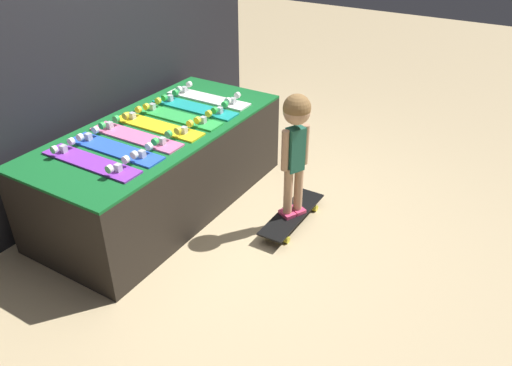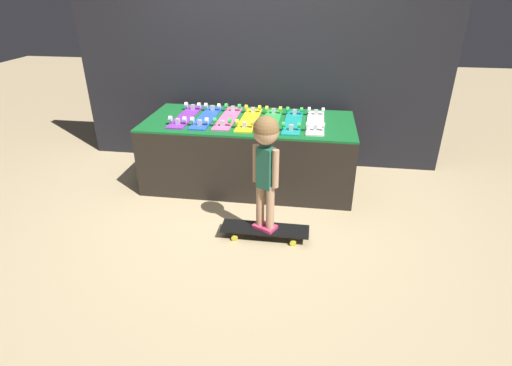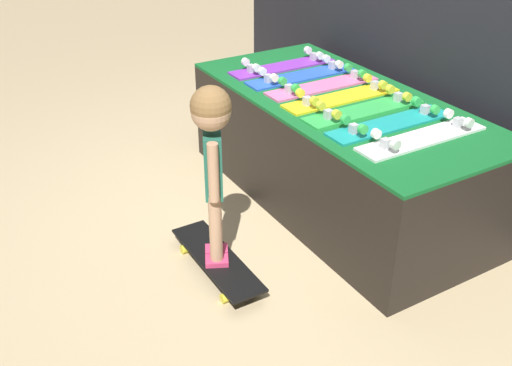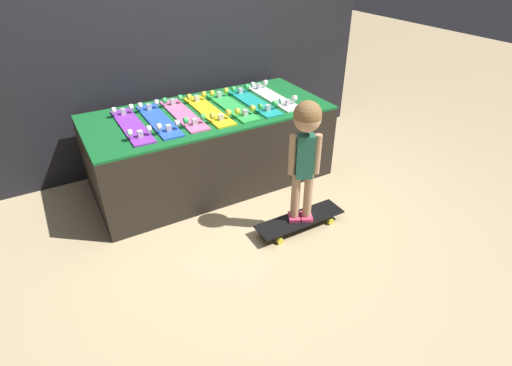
# 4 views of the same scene
# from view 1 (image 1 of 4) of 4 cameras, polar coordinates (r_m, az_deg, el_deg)

# --- Properties ---
(ground_plane) EXTENTS (16.00, 16.00, 0.00)m
(ground_plane) POSITION_cam_1_polar(r_m,az_deg,el_deg) (3.97, -4.06, -4.61)
(ground_plane) COLOR tan
(back_wall) EXTENTS (4.18, 0.10, 2.31)m
(back_wall) POSITION_cam_1_polar(r_m,az_deg,el_deg) (4.22, -18.73, 13.60)
(back_wall) COLOR black
(back_wall) RESTS_ON ground_plane
(display_rack) EXTENTS (2.13, 0.98, 0.70)m
(display_rack) POSITION_cam_1_polar(r_m,az_deg,el_deg) (4.09, -10.77, 1.84)
(display_rack) COLOR black
(display_rack) RESTS_ON ground_plane
(skateboard_purple_on_rack) EXTENTS (0.17, 0.78, 0.09)m
(skateboard_purple_on_rack) POSITION_cam_1_polar(r_m,az_deg,el_deg) (3.52, -18.40, 2.42)
(skateboard_purple_on_rack) COLOR purple
(skateboard_purple_on_rack) RESTS_ON display_rack
(skateboard_blue_on_rack) EXTENTS (0.17, 0.78, 0.09)m
(skateboard_blue_on_rack) POSITION_cam_1_polar(r_m,az_deg,el_deg) (3.65, -15.83, 3.89)
(skateboard_blue_on_rack) COLOR blue
(skateboard_blue_on_rack) RESTS_ON display_rack
(skateboard_pink_on_rack) EXTENTS (0.17, 0.78, 0.09)m
(skateboard_pink_on_rack) POSITION_cam_1_polar(r_m,az_deg,el_deg) (3.79, -13.60, 5.29)
(skateboard_pink_on_rack) COLOR pink
(skateboard_pink_on_rack) RESTS_ON display_rack
(skateboard_yellow_on_rack) EXTENTS (0.17, 0.78, 0.09)m
(skateboard_yellow_on_rack) POSITION_cam_1_polar(r_m,az_deg,el_deg) (3.92, -11.16, 6.48)
(skateboard_yellow_on_rack) COLOR yellow
(skateboard_yellow_on_rack) RESTS_ON display_rack
(skateboard_green_on_rack) EXTENTS (0.17, 0.78, 0.09)m
(skateboard_green_on_rack) POSITION_cam_1_polar(r_m,az_deg,el_deg) (4.07, -8.98, 7.61)
(skateboard_green_on_rack) COLOR green
(skateboard_green_on_rack) RESTS_ON display_rack
(skateboard_teal_on_rack) EXTENTS (0.17, 0.78, 0.09)m
(skateboard_teal_on_rack) POSITION_cam_1_polar(r_m,az_deg,el_deg) (4.22, -7.05, 8.68)
(skateboard_teal_on_rack) COLOR teal
(skateboard_teal_on_rack) RESTS_ON display_rack
(skateboard_white_on_rack) EXTENTS (0.17, 0.78, 0.09)m
(skateboard_white_on_rack) POSITION_cam_1_polar(r_m,az_deg,el_deg) (4.40, -5.51, 9.71)
(skateboard_white_on_rack) COLOR white
(skateboard_white_on_rack) RESTS_ON display_rack
(skateboard_on_floor) EXTENTS (0.75, 0.20, 0.09)m
(skateboard_on_floor) POSITION_cam_1_polar(r_m,az_deg,el_deg) (3.94, 4.15, -3.64)
(skateboard_on_floor) COLOR black
(skateboard_on_floor) RESTS_ON ground_plane
(child) EXTENTS (0.22, 0.20, 0.98)m
(child) POSITION_cam_1_polar(r_m,az_deg,el_deg) (3.58, 4.57, 5.66)
(child) COLOR #E03D6B
(child) RESTS_ON skateboard_on_floor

